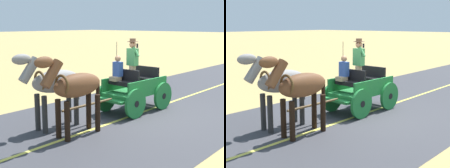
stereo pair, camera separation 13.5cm
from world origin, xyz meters
The scene contains 6 objects.
ground_plane centered at (0.00, 0.00, 0.00)m, with size 200.00×200.00×0.00m, color tan.
road_surface centered at (0.00, 0.00, 0.00)m, with size 6.71×160.00×0.01m, color #38383D.
road_centre_stripe centered at (0.00, 0.00, 0.01)m, with size 0.12×160.00×0.00m, color #DBCC4C.
horse_drawn_carriage centered at (0.37, -0.13, 0.82)m, with size 1.47×4.51×2.50m.
horse_near_side centered at (0.00, 2.91, 1.32)m, with size 0.61×2.13×2.21m.
horse_off_side centered at (0.92, 2.89, 1.32)m, with size 0.69×2.14×2.21m.
Camera 2 is at (-6.35, 8.53, 2.99)m, focal length 52.29 mm.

